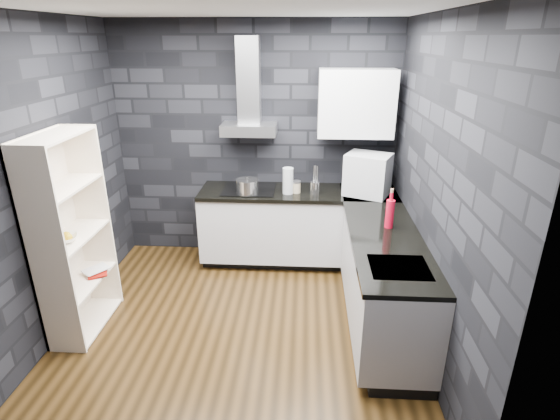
# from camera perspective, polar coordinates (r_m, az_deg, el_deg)

# --- Properties ---
(ground) EXTENTS (3.20, 3.20, 0.00)m
(ground) POSITION_cam_1_polar(r_m,az_deg,el_deg) (4.21, -5.31, -14.96)
(ground) COLOR #3B2610
(ceiling) EXTENTS (3.20, 3.20, 0.00)m
(ceiling) POSITION_cam_1_polar(r_m,az_deg,el_deg) (3.39, -7.03, 24.79)
(ceiling) COLOR white
(wall_back) EXTENTS (3.20, 0.05, 2.70)m
(wall_back) POSITION_cam_1_polar(r_m,az_deg,el_deg) (5.12, -3.15, 8.61)
(wall_back) COLOR black
(wall_back) RESTS_ON ground
(wall_front) EXTENTS (3.20, 0.05, 2.70)m
(wall_front) POSITION_cam_1_polar(r_m,az_deg,el_deg) (2.14, -13.05, -11.69)
(wall_front) COLOR black
(wall_front) RESTS_ON ground
(wall_left) EXTENTS (0.05, 3.20, 2.70)m
(wall_left) POSITION_cam_1_polar(r_m,az_deg,el_deg) (4.16, -28.75, 2.79)
(wall_left) COLOR black
(wall_left) RESTS_ON ground
(wall_right) EXTENTS (0.05, 3.20, 2.70)m
(wall_right) POSITION_cam_1_polar(r_m,az_deg,el_deg) (3.68, 19.79, 2.03)
(wall_right) COLOR black
(wall_right) RESTS_ON ground
(toekick_back) EXTENTS (2.18, 0.50, 0.10)m
(toekick_back) POSITION_cam_1_polar(r_m,az_deg,el_deg) (5.28, 2.22, -6.05)
(toekick_back) COLOR black
(toekick_back) RESTS_ON ground
(toekick_right) EXTENTS (0.50, 1.78, 0.10)m
(toekick_right) POSITION_cam_1_polar(r_m,az_deg,el_deg) (4.29, 13.42, -13.94)
(toekick_right) COLOR black
(toekick_right) RESTS_ON ground
(counter_back_cab) EXTENTS (2.20, 0.60, 0.76)m
(counter_back_cab) POSITION_cam_1_polar(r_m,az_deg,el_deg) (5.06, 2.28, -1.95)
(counter_back_cab) COLOR silver
(counter_back_cab) RESTS_ON ground
(counter_right_cab) EXTENTS (0.60, 1.80, 0.76)m
(counter_right_cab) POSITION_cam_1_polar(r_m,az_deg,el_deg) (4.05, 13.39, -8.99)
(counter_right_cab) COLOR silver
(counter_right_cab) RESTS_ON ground
(counter_back_top) EXTENTS (2.20, 0.62, 0.04)m
(counter_back_top) POSITION_cam_1_polar(r_m,az_deg,el_deg) (4.90, 2.34, 2.29)
(counter_back_top) COLOR black
(counter_back_top) RESTS_ON counter_back_cab
(counter_right_top) EXTENTS (0.62, 1.80, 0.04)m
(counter_right_top) POSITION_cam_1_polar(r_m,az_deg,el_deg) (3.87, 13.75, -3.88)
(counter_right_top) COLOR black
(counter_right_top) RESTS_ON counter_right_cab
(counter_corner_top) EXTENTS (0.62, 0.62, 0.04)m
(counter_corner_top) POSITION_cam_1_polar(r_m,az_deg,el_deg) (4.96, 11.62, 2.10)
(counter_corner_top) COLOR black
(counter_corner_top) RESTS_ON counter_right_cab
(hood_body) EXTENTS (0.60, 0.34, 0.12)m
(hood_body) POSITION_cam_1_polar(r_m,az_deg,el_deg) (4.90, -4.05, 10.49)
(hood_body) COLOR #A9AAAE
(hood_body) RESTS_ON wall_back
(hood_chimney) EXTENTS (0.24, 0.20, 0.90)m
(hood_chimney) POSITION_cam_1_polar(r_m,az_deg,el_deg) (4.89, -4.11, 16.52)
(hood_chimney) COLOR #A9AAAE
(hood_chimney) RESTS_ON hood_body
(upper_cabinet) EXTENTS (0.80, 0.35, 0.70)m
(upper_cabinet) POSITION_cam_1_polar(r_m,az_deg,el_deg) (4.83, 9.90, 13.57)
(upper_cabinet) COLOR silver
(upper_cabinet) RESTS_ON wall_back
(cooktop) EXTENTS (0.58, 0.50, 0.01)m
(cooktop) POSITION_cam_1_polar(r_m,az_deg,el_deg) (4.94, -4.04, 2.74)
(cooktop) COLOR black
(cooktop) RESTS_ON counter_back_top
(sink_rim) EXTENTS (0.44, 0.40, 0.01)m
(sink_rim) POSITION_cam_1_polar(r_m,az_deg,el_deg) (3.43, 15.31, -7.28)
(sink_rim) COLOR #A9AAAE
(sink_rim) RESTS_ON counter_right_top
(pot) EXTENTS (0.28, 0.28, 0.14)m
(pot) POSITION_cam_1_polar(r_m,az_deg,el_deg) (4.78, -4.29, 3.03)
(pot) COLOR silver
(pot) RESTS_ON cooktop
(glass_vase) EXTENTS (0.14, 0.14, 0.29)m
(glass_vase) POSITION_cam_1_polar(r_m,az_deg,el_deg) (4.77, 1.05, 3.84)
(glass_vase) COLOR #B6BFC3
(glass_vase) RESTS_ON counter_back_top
(storage_jar) EXTENTS (0.12, 0.12, 0.12)m
(storage_jar) POSITION_cam_1_polar(r_m,az_deg,el_deg) (4.83, 2.12, 2.96)
(storage_jar) COLOR tan
(storage_jar) RESTS_ON counter_back_top
(utensil_crock) EXTENTS (0.13, 0.13, 0.14)m
(utensil_crock) POSITION_cam_1_polar(r_m,az_deg,el_deg) (4.80, 4.58, 2.92)
(utensil_crock) COLOR silver
(utensil_crock) RESTS_ON counter_back_top
(appliance_garage) EXTENTS (0.55, 0.50, 0.45)m
(appliance_garage) POSITION_cam_1_polar(r_m,az_deg,el_deg) (4.81, 11.38, 4.56)
(appliance_garage) COLOR silver
(appliance_garage) RESTS_ON counter_back_top
(red_bottle) EXTENTS (0.10, 0.10, 0.26)m
(red_bottle) POSITION_cam_1_polar(r_m,az_deg,el_deg) (4.03, 14.14, -0.50)
(red_bottle) COLOR #B60923
(red_bottle) RESTS_ON counter_right_top
(bookshelf) EXTENTS (0.56, 0.87, 1.80)m
(bookshelf) POSITION_cam_1_polar(r_m,az_deg,el_deg) (4.18, -25.51, -3.21)
(bookshelf) COLOR #F8E7CD
(bookshelf) RESTS_ON ground
(fruit_bowl) EXTENTS (0.27, 0.27, 0.05)m
(fruit_bowl) POSITION_cam_1_polar(r_m,az_deg,el_deg) (4.08, -26.29, -3.37)
(fruit_bowl) COLOR white
(fruit_bowl) RESTS_ON bookshelf
(book_red) EXTENTS (0.16, 0.09, 0.22)m
(book_red) POSITION_cam_1_polar(r_m,az_deg,el_deg) (4.39, -24.00, -6.53)
(book_red) COLOR maroon
(book_red) RESTS_ON bookshelf
(book_second) EXTENTS (0.14, 0.11, 0.22)m
(book_second) POSITION_cam_1_polar(r_m,az_deg,el_deg) (4.46, -23.56, -5.69)
(book_second) COLOR #B2B2B2
(book_second) RESTS_ON bookshelf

